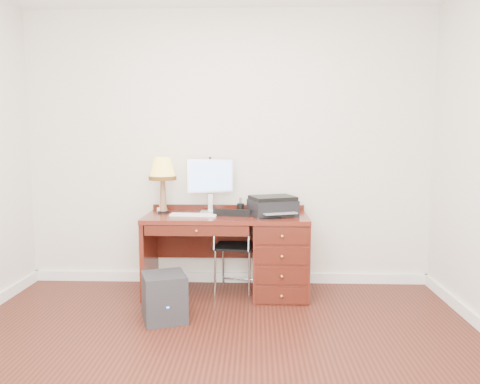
{
  "coord_description": "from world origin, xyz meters",
  "views": [
    {
      "loc": [
        0.27,
        -2.88,
        1.46
      ],
      "look_at": [
        0.13,
        1.2,
        0.99
      ],
      "focal_mm": 35.0,
      "sensor_mm": 36.0,
      "label": 1
    }
  ],
  "objects_px": {
    "chair": "(235,241)",
    "printer": "(273,206)",
    "phone": "(162,206)",
    "monitor": "(211,179)",
    "desk": "(261,250)",
    "equipment_box": "(164,297)",
    "leg_lamp": "(162,172)"
  },
  "relations": [
    {
      "from": "chair",
      "to": "printer",
      "type": "bearing_deg",
      "value": 1.51
    },
    {
      "from": "printer",
      "to": "phone",
      "type": "height_order",
      "value": "phone"
    },
    {
      "from": "monitor",
      "to": "phone",
      "type": "bearing_deg",
      "value": 171.02
    },
    {
      "from": "desk",
      "to": "equipment_box",
      "type": "bearing_deg",
      "value": -138.74
    },
    {
      "from": "desk",
      "to": "chair",
      "type": "height_order",
      "value": "chair"
    },
    {
      "from": "monitor",
      "to": "leg_lamp",
      "type": "relative_size",
      "value": 0.96
    },
    {
      "from": "phone",
      "to": "equipment_box",
      "type": "height_order",
      "value": "phone"
    },
    {
      "from": "monitor",
      "to": "printer",
      "type": "xyz_separation_m",
      "value": [
        0.59,
        -0.18,
        -0.23
      ]
    },
    {
      "from": "phone",
      "to": "chair",
      "type": "xyz_separation_m",
      "value": [
        0.71,
        -0.11,
        -0.31
      ]
    },
    {
      "from": "printer",
      "to": "phone",
      "type": "distance_m",
      "value": 1.07
    },
    {
      "from": "printer",
      "to": "leg_lamp",
      "type": "height_order",
      "value": "leg_lamp"
    },
    {
      "from": "desk",
      "to": "chair",
      "type": "bearing_deg",
      "value": 172.07
    },
    {
      "from": "equipment_box",
      "to": "monitor",
      "type": "bearing_deg",
      "value": 50.61
    },
    {
      "from": "desk",
      "to": "phone",
      "type": "height_order",
      "value": "phone"
    },
    {
      "from": "desk",
      "to": "monitor",
      "type": "distance_m",
      "value": 0.83
    },
    {
      "from": "chair",
      "to": "desk",
      "type": "bearing_deg",
      "value": 1.42
    },
    {
      "from": "monitor",
      "to": "equipment_box",
      "type": "height_order",
      "value": "monitor"
    },
    {
      "from": "phone",
      "to": "monitor",
      "type": "bearing_deg",
      "value": -12.25
    },
    {
      "from": "printer",
      "to": "leg_lamp",
      "type": "bearing_deg",
      "value": 154.49
    },
    {
      "from": "leg_lamp",
      "to": "desk",
      "type": "bearing_deg",
      "value": -5.5
    },
    {
      "from": "printer",
      "to": "equipment_box",
      "type": "bearing_deg",
      "value": -162.68
    },
    {
      "from": "desk",
      "to": "leg_lamp",
      "type": "relative_size",
      "value": 2.82
    },
    {
      "from": "leg_lamp",
      "to": "monitor",
      "type": "bearing_deg",
      "value": 9.57
    },
    {
      "from": "printer",
      "to": "monitor",
      "type": "bearing_deg",
      "value": 143.15
    },
    {
      "from": "equipment_box",
      "to": "chair",
      "type": "bearing_deg",
      "value": 33.11
    },
    {
      "from": "leg_lamp",
      "to": "phone",
      "type": "distance_m",
      "value": 0.34
    },
    {
      "from": "phone",
      "to": "printer",
      "type": "bearing_deg",
      "value": -23.69
    },
    {
      "from": "monitor",
      "to": "chair",
      "type": "relative_size",
      "value": 0.63
    },
    {
      "from": "desk",
      "to": "chair",
      "type": "xyz_separation_m",
      "value": [
        -0.24,
        0.03,
        0.08
      ]
    },
    {
      "from": "desk",
      "to": "monitor",
      "type": "relative_size",
      "value": 2.94
    },
    {
      "from": "desk",
      "to": "monitor",
      "type": "xyz_separation_m",
      "value": [
        -0.48,
        0.17,
        0.66
      ]
    },
    {
      "from": "phone",
      "to": "chair",
      "type": "relative_size",
      "value": 0.24
    }
  ]
}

